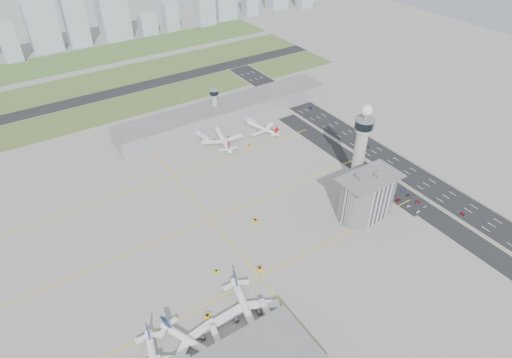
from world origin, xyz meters
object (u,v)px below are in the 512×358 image
car_hw_0 (462,214)px  car_lot_7 (418,201)px  jet_bridge_near_1 (222,352)px  airplane_near_c (247,308)px  airplane_far_a (222,136)px  tug_3 (255,220)px  admin_building (367,196)px  tug_5 (272,130)px  jet_bridge_far_1 (246,120)px  car_lot_3 (394,195)px  car_lot_10 (392,184)px  tug_0 (207,316)px  car_lot_5 (378,186)px  airplane_near_b (193,341)px  car_lot_8 (408,195)px  airplane_far_b (263,126)px  tug_4 (249,146)px  car_lot_1 (409,206)px  tug_2 (260,269)px  car_lot_11 (386,179)px  car_hw_1 (368,147)px  secondary_tower (215,103)px  control_tower (361,142)px  car_lot_2 (398,200)px  car_hw_2 (311,108)px  car_lot_0 (418,212)px  car_lot_4 (386,191)px  car_hw_4 (267,90)px  car_lot_9 (403,191)px  car_lot_6 (425,206)px  jet_bridge_far_0 (198,135)px

car_hw_0 → car_lot_7: bearing=116.2°
car_hw_0 → jet_bridge_near_1: bearing=175.9°
airplane_near_c → airplane_far_a: airplane_far_a is taller
tug_3 → airplane_near_c: bearing=52.7°
admin_building → tug_5: 128.56m
tug_3 → car_hw_0: (123.70, -72.13, -0.35)m
jet_bridge_far_1 → tug_3: bearing=-39.4°
car_lot_3 → car_lot_10: 13.36m
tug_0 → car_lot_5: size_ratio=0.92×
airplane_far_a → tug_3: airplane_far_a is taller
airplane_near_b → car_lot_8: bearing=72.6°
airplane_far_b → car_hw_0: size_ratio=9.31×
tug_4 → car_lot_1: (51.44, -129.23, -0.26)m
car_lot_1 → car_lot_7: car_lot_7 is taller
tug_2 → car_lot_3: 120.79m
car_lot_7 → car_lot_11: (0.58, 31.26, 0.03)m
tug_5 → car_hw_1: (52.77, -67.50, -0.37)m
secondary_tower → admin_building: (21.99, -172.00, -3.50)m
control_tower → tug_5: control_tower is taller
control_tower → secondary_tower: bearing=106.5°
car_lot_2 → car_hw_0: car_hw_0 is taller
airplane_far_a → car_hw_1: (99.74, -75.86, -5.67)m
airplane_near_c → car_lot_10: 157.72m
airplane_far_a → tug_4: (15.37, -19.00, -5.43)m
tug_3 → car_lot_10: 110.57m
car_hw_2 → tug_3: bearing=-149.0°
car_lot_0 → car_hw_0: car_hw_0 is taller
tug_3 → car_lot_0: tug_3 is taller
car_lot_4 → car_lot_10: (9.78, 3.32, 0.00)m
tug_2 → car_hw_2: bearing=-35.2°
airplane_near_b → tug_4: airplane_near_b is taller
car_lot_8 → car_hw_4: (15.60, 205.12, 0.08)m
car_lot_9 → car_hw_2: bearing=-5.3°
control_tower → tug_0: bearing=-163.1°
airplane_near_b → tug_3: bearing=103.8°
car_lot_4 → car_lot_11: bearing=-55.6°
airplane_near_b → car_lot_4: (175.43, 36.07, -5.02)m
tug_3 → admin_building: bearing=152.8°
car_lot_2 → car_lot_9: size_ratio=1.06×
car_lot_3 → car_lot_6: car_lot_6 is taller
admin_building → car_lot_1: admin_building is taller
car_lot_8 → tug_5: bearing=6.1°
control_tower → tug_4: size_ratio=23.32×
airplane_near_c → jet_bridge_far_0: 190.95m
car_lot_9 → car_lot_1: bearing=149.2°
jet_bridge_near_1 → car_lot_1: 168.36m
airplane_far_a → car_lot_1: airplane_far_a is taller
jet_bridge_far_0 → tug_5: bearing=56.5°
secondary_tower → car_lot_2: bearing=-73.4°
admin_building → airplane_far_b: 132.00m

